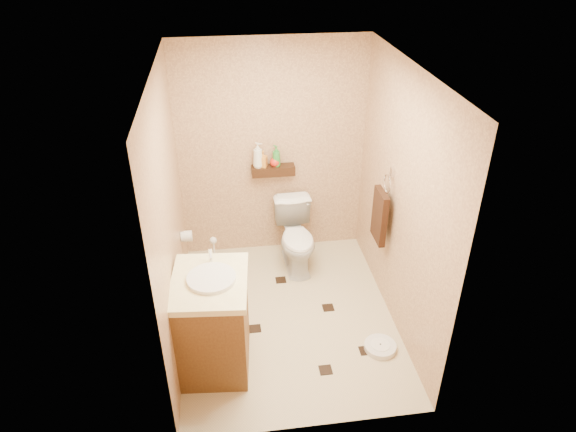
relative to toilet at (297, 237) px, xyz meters
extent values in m
plane|color=tan|center=(-0.21, -0.83, -0.36)|extent=(2.50, 2.50, 0.00)
cube|color=tan|center=(-0.21, 0.42, 0.84)|extent=(2.00, 0.04, 2.40)
cube|color=tan|center=(-0.21, -2.08, 0.84)|extent=(2.00, 0.04, 2.40)
cube|color=tan|center=(-1.21, -0.83, 0.84)|extent=(0.04, 2.50, 2.40)
cube|color=tan|center=(0.79, -0.83, 0.84)|extent=(0.04, 2.50, 2.40)
cube|color=silver|center=(-0.21, -0.83, 2.04)|extent=(2.00, 2.50, 0.02)
cube|color=#331A0E|center=(-0.21, 0.34, 0.66)|extent=(0.46, 0.14, 0.10)
cube|color=black|center=(-0.54, -0.96, -0.36)|extent=(0.11, 0.11, 0.01)
cube|color=black|center=(0.20, -0.76, -0.36)|extent=(0.11, 0.11, 0.01)
cube|color=black|center=(0.02, -1.55, -0.36)|extent=(0.11, 0.11, 0.01)
cube|color=black|center=(-0.71, -0.40, -0.36)|extent=(0.11, 0.11, 0.01)
cube|color=black|center=(0.42, -1.38, -0.36)|extent=(0.11, 0.11, 0.01)
cube|color=black|center=(-0.21, -0.26, -0.36)|extent=(0.11, 0.11, 0.01)
imported|color=white|center=(0.00, 0.00, 0.00)|extent=(0.43, 0.73, 0.73)
cube|color=brown|center=(-0.91, -1.32, 0.06)|extent=(0.62, 0.74, 0.84)
cube|color=#F7EFB2|center=(-0.91, -1.32, 0.51)|extent=(0.67, 0.79, 0.05)
cylinder|color=silver|center=(-0.89, -1.32, 0.54)|extent=(0.39, 0.39, 0.05)
cylinder|color=silver|center=(-0.89, -1.08, 0.61)|extent=(0.03, 0.03, 0.13)
cylinder|color=silver|center=(0.55, -1.37, -0.34)|extent=(0.30, 0.30, 0.05)
cylinder|color=white|center=(0.55, -1.37, -0.31)|extent=(0.17, 0.17, 0.01)
cylinder|color=#175F5C|center=(-0.90, -0.03, -0.31)|extent=(0.11, 0.11, 0.12)
cylinder|color=silver|center=(-0.90, -0.03, -0.09)|extent=(0.02, 0.02, 0.33)
sphere|color=silver|center=(-0.90, -0.03, 0.06)|extent=(0.08, 0.08, 0.08)
cube|color=silver|center=(0.78, -0.58, 1.02)|extent=(0.03, 0.06, 0.08)
torus|color=silver|center=(0.74, -0.58, 0.90)|extent=(0.02, 0.19, 0.19)
cube|color=#341F0F|center=(0.70, -0.58, 0.56)|extent=(0.06, 0.30, 0.52)
cylinder|color=silver|center=(-1.15, -0.18, 0.24)|extent=(0.11, 0.11, 0.11)
cylinder|color=silver|center=(-1.19, -0.18, 0.30)|extent=(0.04, 0.02, 0.02)
imported|color=silver|center=(-0.37, 0.34, 0.84)|extent=(0.14, 0.14, 0.28)
imported|color=orange|center=(-0.32, 0.34, 0.79)|extent=(0.10, 0.10, 0.18)
imported|color=red|center=(-0.19, 0.34, 0.77)|extent=(0.11, 0.11, 0.14)
imported|color=#2B8230|center=(-0.17, 0.34, 0.82)|extent=(0.13, 0.13, 0.23)
camera|label=1|loc=(-0.73, -4.59, 3.05)|focal=32.00mm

